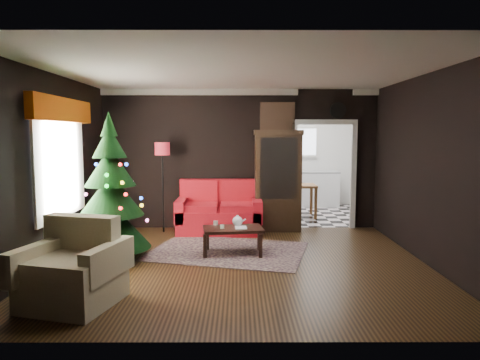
{
  "coord_description": "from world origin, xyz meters",
  "views": [
    {
      "loc": [
        -0.02,
        -6.37,
        1.91
      ],
      "look_at": [
        0.0,
        0.9,
        1.15
      ],
      "focal_mm": 32.91,
      "sensor_mm": 36.0,
      "label": 1
    }
  ],
  "objects_px": {
    "floor_lamp": "(163,190)",
    "coffee_table": "(233,241)",
    "teapot": "(238,221)",
    "kitchen_table": "(300,201)",
    "curio_cabinet": "(278,183)",
    "christmas_tree": "(111,191)",
    "loveseat": "(219,207)",
    "armchair": "(72,265)",
    "wall_clock": "(338,110)"
  },
  "relations": [
    {
      "from": "floor_lamp",
      "to": "coffee_table",
      "type": "bearing_deg",
      "value": -49.43
    },
    {
      "from": "teapot",
      "to": "kitchen_table",
      "type": "height_order",
      "value": "kitchen_table"
    },
    {
      "from": "curio_cabinet",
      "to": "christmas_tree",
      "type": "height_order",
      "value": "christmas_tree"
    },
    {
      "from": "curio_cabinet",
      "to": "floor_lamp",
      "type": "bearing_deg",
      "value": -175.81
    },
    {
      "from": "floor_lamp",
      "to": "kitchen_table",
      "type": "bearing_deg",
      "value": 28.82
    },
    {
      "from": "loveseat",
      "to": "coffee_table",
      "type": "height_order",
      "value": "loveseat"
    },
    {
      "from": "curio_cabinet",
      "to": "floor_lamp",
      "type": "relative_size",
      "value": 1.03
    },
    {
      "from": "christmas_tree",
      "to": "teapot",
      "type": "xyz_separation_m",
      "value": [
        1.93,
        0.34,
        -0.53
      ]
    },
    {
      "from": "loveseat",
      "to": "christmas_tree",
      "type": "height_order",
      "value": "christmas_tree"
    },
    {
      "from": "curio_cabinet",
      "to": "coffee_table",
      "type": "bearing_deg",
      "value": -115.8
    },
    {
      "from": "floor_lamp",
      "to": "teapot",
      "type": "xyz_separation_m",
      "value": [
        1.46,
        -1.51,
        -0.31
      ]
    },
    {
      "from": "floor_lamp",
      "to": "armchair",
      "type": "xyz_separation_m",
      "value": [
        -0.38,
        -3.69,
        -0.37
      ]
    },
    {
      "from": "curio_cabinet",
      "to": "coffee_table",
      "type": "height_order",
      "value": "curio_cabinet"
    },
    {
      "from": "coffee_table",
      "to": "kitchen_table",
      "type": "xyz_separation_m",
      "value": [
        1.51,
        3.21,
        0.15
      ]
    },
    {
      "from": "loveseat",
      "to": "armchair",
      "type": "bearing_deg",
      "value": -112.18
    },
    {
      "from": "christmas_tree",
      "to": "coffee_table",
      "type": "height_order",
      "value": "christmas_tree"
    },
    {
      "from": "coffee_table",
      "to": "kitchen_table",
      "type": "relative_size",
      "value": 1.24
    },
    {
      "from": "floor_lamp",
      "to": "kitchen_table",
      "type": "height_order",
      "value": "floor_lamp"
    },
    {
      "from": "loveseat",
      "to": "kitchen_table",
      "type": "height_order",
      "value": "loveseat"
    },
    {
      "from": "curio_cabinet",
      "to": "armchair",
      "type": "relative_size",
      "value": 1.94
    },
    {
      "from": "christmas_tree",
      "to": "armchair",
      "type": "relative_size",
      "value": 2.29
    },
    {
      "from": "floor_lamp",
      "to": "armchair",
      "type": "bearing_deg",
      "value": -95.95
    },
    {
      "from": "curio_cabinet",
      "to": "christmas_tree",
      "type": "xyz_separation_m",
      "value": [
        -2.72,
        -2.02,
        0.1
      ]
    },
    {
      "from": "coffee_table",
      "to": "teapot",
      "type": "height_order",
      "value": "teapot"
    },
    {
      "from": "curio_cabinet",
      "to": "kitchen_table",
      "type": "relative_size",
      "value": 2.53
    },
    {
      "from": "loveseat",
      "to": "floor_lamp",
      "type": "bearing_deg",
      "value": 177.11
    },
    {
      "from": "floor_lamp",
      "to": "coffee_table",
      "type": "relative_size",
      "value": 1.98
    },
    {
      "from": "curio_cabinet",
      "to": "wall_clock",
      "type": "bearing_deg",
      "value": 8.53
    },
    {
      "from": "floor_lamp",
      "to": "coffee_table",
      "type": "distance_m",
      "value": 2.22
    },
    {
      "from": "christmas_tree",
      "to": "wall_clock",
      "type": "relative_size",
      "value": 7.01
    },
    {
      "from": "christmas_tree",
      "to": "wall_clock",
      "type": "xyz_separation_m",
      "value": [
        3.92,
        2.2,
        1.33
      ]
    },
    {
      "from": "floor_lamp",
      "to": "teapot",
      "type": "bearing_deg",
      "value": -46.1
    },
    {
      "from": "teapot",
      "to": "wall_clock",
      "type": "xyz_separation_m",
      "value": [
        1.99,
        1.86,
        1.86
      ]
    },
    {
      "from": "armchair",
      "to": "floor_lamp",
      "type": "bearing_deg",
      "value": 99.06
    },
    {
      "from": "floor_lamp",
      "to": "wall_clock",
      "type": "distance_m",
      "value": 3.8
    },
    {
      "from": "armchair",
      "to": "wall_clock",
      "type": "xyz_separation_m",
      "value": [
        3.83,
        4.04,
        1.92
      ]
    },
    {
      "from": "coffee_table",
      "to": "teapot",
      "type": "xyz_separation_m",
      "value": [
        0.07,
        0.1,
        0.3
      ]
    },
    {
      "from": "armchair",
      "to": "kitchen_table",
      "type": "relative_size",
      "value": 1.31
    },
    {
      "from": "coffee_table",
      "to": "teapot",
      "type": "relative_size",
      "value": 4.96
    },
    {
      "from": "curio_cabinet",
      "to": "teapot",
      "type": "bearing_deg",
      "value": -115.23
    },
    {
      "from": "floor_lamp",
      "to": "wall_clock",
      "type": "height_order",
      "value": "wall_clock"
    },
    {
      "from": "loveseat",
      "to": "kitchen_table",
      "type": "distance_m",
      "value": 2.45
    },
    {
      "from": "curio_cabinet",
      "to": "kitchen_table",
      "type": "distance_m",
      "value": 1.67
    },
    {
      "from": "kitchen_table",
      "to": "floor_lamp",
      "type": "bearing_deg",
      "value": -151.18
    },
    {
      "from": "teapot",
      "to": "wall_clock",
      "type": "bearing_deg",
      "value": 43.03
    },
    {
      "from": "floor_lamp",
      "to": "teapot",
      "type": "relative_size",
      "value": 9.84
    },
    {
      "from": "teapot",
      "to": "wall_clock",
      "type": "distance_m",
      "value": 3.3
    },
    {
      "from": "loveseat",
      "to": "coffee_table",
      "type": "bearing_deg",
      "value": -79.56
    },
    {
      "from": "armchair",
      "to": "wall_clock",
      "type": "height_order",
      "value": "wall_clock"
    },
    {
      "from": "coffee_table",
      "to": "loveseat",
      "type": "bearing_deg",
      "value": 100.44
    }
  ]
}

